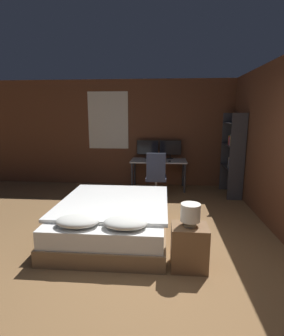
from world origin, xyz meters
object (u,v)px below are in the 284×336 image
Objects in this scene: monitor_left at (148,148)px; office_chair at (156,180)px; nightstand at (189,247)px; desk at (159,164)px; computer_mouse at (170,161)px; bed at (113,218)px; monitor_right at (170,148)px; bedside_lamp at (190,213)px; keyboard at (158,161)px; bookshelf at (234,151)px.

monitor_left is 1.20m from office_chair.
nightstand is 3.50m from desk.
desk reaches higher than nightstand.
monitor_left reaches higher than computer_mouse.
monitor_left reaches higher than desk.
office_chair is at bearing 71.91° from bed.
monitor_left is at bearing 180.00° from monitor_right.
bedside_lamp is at bearing -78.77° from monitor_left.
office_chair reaches higher than desk.
bed is 3.77× the size of monitor_right.
office_chair is at bearing -107.72° from monitor_right.
keyboard is at bearing 180.00° from computer_mouse.
computer_mouse reaches higher than nightstand.
office_chair is (0.25, -1.02, -0.58)m from monitor_left.
monitor_left is 1.57× the size of keyboard.
keyboard reaches higher than nightstand.
desk is at bearing 137.81° from computer_mouse.
desk is 0.26m from keyboard.
keyboard is (-0.44, 3.21, 0.03)m from bedside_lamp.
computer_mouse is 0.07× the size of office_chair.
monitor_left is at bearing 140.03° from desk.
monitor_right is 0.29× the size of bookshelf.
monitor_left reaches higher than bedside_lamp.
bed is 2.98m from monitor_left.
keyboard is (0.00, -0.24, 0.10)m from desk.
desk is at bearing 76.29° from bed.
bookshelf is at bearing -14.55° from desk.
desk is (-0.44, 3.45, -0.06)m from bedside_lamp.
keyboard is at bearing 86.09° from office_chair.
computer_mouse reaches higher than desk.
monitor_right is 1.57× the size of keyboard.
monitor_right is 7.76× the size of computer_mouse.
desk is 2.50× the size of monitor_left.
bed is 1.10× the size of bookshelf.
bookshelf reaches higher than nightstand.
bookshelf is (1.68, -0.20, 0.30)m from keyboard.
office_chair is (-0.48, 2.67, -0.30)m from bedside_lamp.
bed is 1.95m from office_chair.
monitor_left reaches higher than keyboard.
monitor_right is (0.93, 2.86, 0.74)m from bed.
office_chair is 1.86m from bookshelf.
monitor_right is at bearing 86.97° from computer_mouse.
office_chair is at bearing -92.71° from desk.
bed is at bearing 142.61° from nightstand.
bedside_lamp is 3.77m from monitor_left.
nightstand is at bearing -90.00° from bedside_lamp.
bed reaches higher than nightstand.
bedside_lamp is 2.73m from office_chair.
monitor_right is (0.29, 0.24, 0.35)m from desk.
keyboard is at bearing 97.88° from bedside_lamp.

